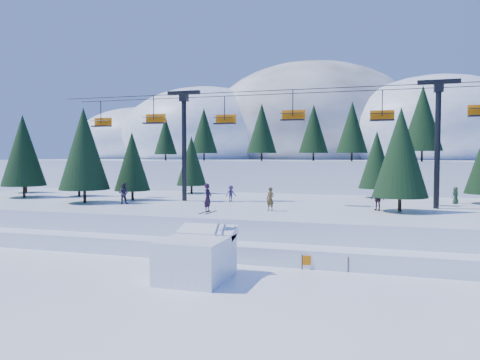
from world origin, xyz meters
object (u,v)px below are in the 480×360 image
(banner_near, at_px, (325,260))
(banner_far, at_px, (371,262))
(jump_kicker, at_px, (197,257))
(chairlift, at_px, (289,126))

(banner_near, distance_m, banner_far, 2.63)
(jump_kicker, height_order, banner_far, jump_kicker)
(banner_far, bearing_deg, jump_kicker, -153.38)
(banner_far, bearing_deg, banner_near, -174.92)
(banner_near, xyz_separation_m, banner_far, (2.62, 0.23, 0.00))
(banner_near, bearing_deg, jump_kicker, -146.23)
(chairlift, distance_m, banner_near, 16.14)
(jump_kicker, xyz_separation_m, banner_far, (9.08, 4.55, -0.71))
(jump_kicker, bearing_deg, chairlift, 84.12)
(jump_kicker, relative_size, banner_far, 1.98)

